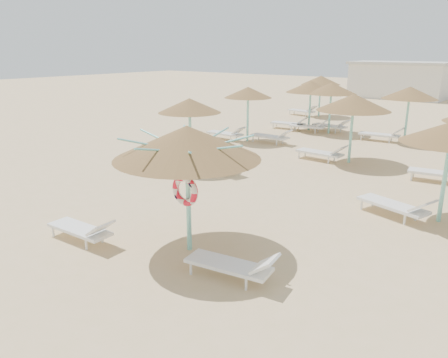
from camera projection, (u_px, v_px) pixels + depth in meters
The scene contains 6 objects.
ground at pixel (188, 245), 10.12m from camera, with size 120.00×120.00×0.00m, color #D6B182.
main_palapa at pixel (187, 143), 9.22m from camera, with size 3.17×3.17×2.84m.
lounger_main_a at pixel (83, 229), 10.21m from camera, with size 1.89×0.65×0.68m.
lounger_main_b at pixel (234, 265), 8.53m from camera, with size 1.94×0.85×0.68m.
palapa_field at pixel (395, 102), 17.76m from camera, with size 20.83×17.68×2.71m.
service_hut at pixel (398, 80), 39.67m from camera, with size 8.40×4.40×3.25m.
Camera 1 is at (6.33, -6.80, 4.38)m, focal length 35.00 mm.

